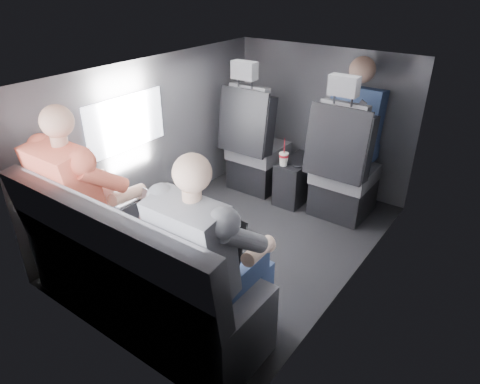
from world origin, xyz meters
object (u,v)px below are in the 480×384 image
Objects in this scene: rear_bench at (139,279)px; laptop_silver at (169,219)px; soda_cup at (284,159)px; passenger_rear_right at (211,256)px; laptop_white at (112,193)px; passenger_rear_left at (88,198)px; laptop_black at (229,237)px; front_seat_right at (342,174)px; front_seat_left at (255,150)px; center_console at (297,180)px; passenger_front_right at (355,125)px.

laptop_silver is at bearing 77.82° from rear_bench.
passenger_rear_right is at bearing -72.01° from soda_cup.
passenger_rear_left reaches higher than laptop_white.
passenger_rear_left is (-0.98, -0.20, 0.02)m from laptop_black.
laptop_silver is 0.46m from passenger_rear_right.
laptop_white is 0.96m from laptop_black.
front_seat_left is at bearing 180.00° from front_seat_right.
center_console is 1.52× the size of laptop_white.
center_console is at bearing 174.93° from front_seat_right.
rear_bench is at bearing -103.31° from front_seat_right.
laptop_black is 0.30× the size of passenger_rear_left.
rear_bench is at bearing -90.00° from center_console.
passenger_front_right is (0.91, 1.90, 0.13)m from laptop_white.
laptop_black is (0.91, -1.61, 0.24)m from front_seat_left.
passenger_rear_left is (-0.02, -0.16, 0.02)m from laptop_white.
soda_cup is 1.57m from laptop_black.
laptop_silver is (-0.40, -1.66, 0.23)m from front_seat_right.
front_seat_left is 1.86m from laptop_black.
laptop_black is (0.51, -1.47, 0.17)m from soda_cup.
soda_cup is 0.28× the size of passenger_front_right.
laptop_white is 0.55m from laptop_silver.
rear_bench is 4.09× the size of laptop_black.
soda_cup is at bearing -139.41° from passenger_front_right.
front_seat_right is at bearing 90.47° from laptop_black.
passenger_front_right is (0.86, 0.26, 0.36)m from front_seat_left.
passenger_front_right is (-0.04, 0.26, 0.36)m from front_seat_right.
center_console is 1.81m from laptop_white.
rear_bench is 0.64m from laptop_black.
passenger_rear_left reaches higher than laptop_silver.
front_seat_right is 0.45m from passenger_front_right.
front_seat_left is 1.39× the size of passenger_front_right.
passenger_rear_left reaches higher than front_seat_left.
center_console is (0.45, 0.04, -0.20)m from front_seat_left.
rear_bench is at bearing -102.18° from laptop_silver.
front_seat_right is at bearing 91.35° from passenger_rear_right.
center_console is 1.87× the size of soda_cup.
laptop_black is at bearing 2.17° from laptop_white.
front_seat_left is at bearing 106.85° from laptop_silver.
passenger_rear_right reaches higher than laptop_black.
laptop_black is 0.31× the size of passenger_rear_right.
front_seat_right reaches higher than passenger_rear_right.
passenger_rear_left is at bearing -105.67° from soda_cup.
laptop_white is (-0.44, -1.51, 0.17)m from soda_cup.
passenger_rear_right is at bearing -62.45° from front_seat_left.
soda_cup is 1.53m from laptop_silver.
passenger_rear_right is 1.37× the size of passenger_front_right.
rear_bench reaches higher than laptop_white.
rear_bench is at bearing -76.69° from front_seat_left.
front_seat_right is 1.62m from laptop_black.
passenger_front_right is at bearing 27.90° from center_console.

